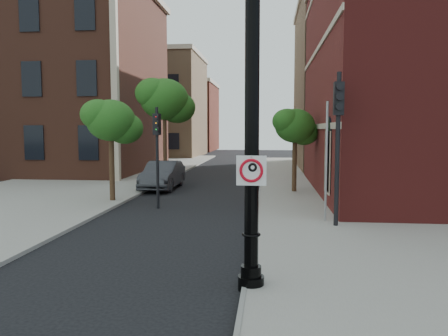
# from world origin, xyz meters

# --- Properties ---
(ground) EXTENTS (120.00, 120.00, 0.00)m
(ground) POSITION_xyz_m (0.00, 0.00, 0.00)
(ground) COLOR black
(ground) RESTS_ON ground
(sidewalk_right) EXTENTS (8.00, 60.00, 0.12)m
(sidewalk_right) POSITION_xyz_m (6.00, 10.00, 0.06)
(sidewalk_right) COLOR gray
(sidewalk_right) RESTS_ON ground
(sidewalk_left) EXTENTS (10.00, 50.00, 0.12)m
(sidewalk_left) POSITION_xyz_m (-9.00, 18.00, 0.06)
(sidewalk_left) COLOR gray
(sidewalk_left) RESTS_ON ground
(curb_edge) EXTENTS (0.10, 60.00, 0.14)m
(curb_edge) POSITION_xyz_m (2.05, 10.00, 0.07)
(curb_edge) COLOR gray
(curb_edge) RESTS_ON ground
(victorian_building) EXTENTS (18.60, 14.60, 17.95)m
(victorian_building) POSITION_xyz_m (-16.00, 23.97, 8.74)
(victorian_building) COLOR brown
(victorian_building) RESTS_ON ground
(bg_building_tan_a) EXTENTS (12.00, 12.00, 12.00)m
(bg_building_tan_a) POSITION_xyz_m (-12.00, 44.00, 6.00)
(bg_building_tan_a) COLOR #997653
(bg_building_tan_a) RESTS_ON ground
(bg_building_red) EXTENTS (12.00, 12.00, 10.00)m
(bg_building_red) POSITION_xyz_m (-12.00, 58.00, 5.00)
(bg_building_red) COLOR maroon
(bg_building_red) RESTS_ON ground
(bg_building_tan_b) EXTENTS (22.00, 14.00, 14.00)m
(bg_building_tan_b) POSITION_xyz_m (16.00, 30.00, 7.00)
(bg_building_tan_b) COLOR #997653
(bg_building_tan_b) RESTS_ON ground
(lamppost) EXTENTS (0.55, 0.55, 6.56)m
(lamppost) POSITION_xyz_m (2.18, -0.48, 3.03)
(lamppost) COLOR black
(lamppost) RESTS_ON ground
(no_parking_sign) EXTENTS (0.61, 0.06, 0.61)m
(no_parking_sign) POSITION_xyz_m (2.18, -0.65, 2.55)
(no_parking_sign) COLOR white
(no_parking_sign) RESTS_ON ground
(parked_car) EXTENTS (1.66, 4.75, 1.56)m
(parked_car) POSITION_xyz_m (-3.42, 14.45, 0.78)
(parked_car) COLOR #323237
(parked_car) RESTS_ON ground
(traffic_signal_left) EXTENTS (0.33, 0.37, 4.29)m
(traffic_signal_left) POSITION_xyz_m (-2.17, 8.53, 2.89)
(traffic_signal_left) COLOR black
(traffic_signal_left) RESTS_ON ground
(traffic_signal_right) EXTENTS (0.33, 0.43, 5.25)m
(traffic_signal_right) POSITION_xyz_m (4.80, 5.42, 3.54)
(traffic_signal_right) COLOR black
(traffic_signal_right) RESTS_ON ground
(utility_pole) EXTENTS (0.09, 0.09, 4.34)m
(utility_pole) POSITION_xyz_m (4.53, 6.11, 2.17)
(utility_pole) COLOR #999999
(utility_pole) RESTS_ON ground
(street_tree_a) EXTENTS (2.61, 2.36, 4.70)m
(street_tree_a) POSITION_xyz_m (-4.59, 9.78, 3.70)
(street_tree_a) COLOR #372416
(street_tree_a) RESTS_ON ground
(street_tree_b) EXTENTS (3.63, 3.29, 6.55)m
(street_tree_b) POSITION_xyz_m (-4.09, 18.01, 5.18)
(street_tree_b) COLOR #372416
(street_tree_b) RESTS_ON ground
(street_tree_c) EXTENTS (2.45, 2.21, 4.41)m
(street_tree_c) POSITION_xyz_m (3.86, 13.52, 3.47)
(street_tree_c) COLOR #372416
(street_tree_c) RESTS_ON ground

